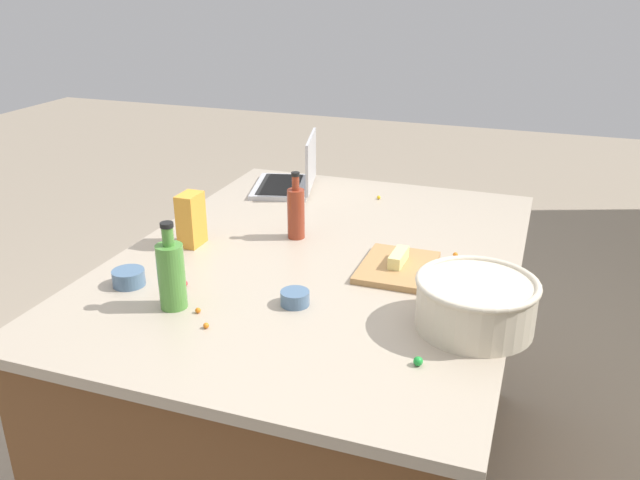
# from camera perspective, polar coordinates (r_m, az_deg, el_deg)

# --- Properties ---
(island_counter) EXTENTS (1.59, 1.18, 0.90)m
(island_counter) POSITION_cam_1_polar(r_m,az_deg,el_deg) (2.24, 0.00, -11.84)
(island_counter) COLOR brown
(island_counter) RESTS_ON ground
(laptop) EXTENTS (0.35, 0.30, 0.22)m
(laptop) POSITION_cam_1_polar(r_m,az_deg,el_deg) (2.62, -2.46, 5.39)
(laptop) COLOR #B7B7BC
(laptop) RESTS_ON island_counter
(mixing_bowl_large) EXTENTS (0.30, 0.30, 0.13)m
(mixing_bowl_large) POSITION_cam_1_polar(r_m,az_deg,el_deg) (1.64, 13.37, -5.29)
(mixing_bowl_large) COLOR beige
(mixing_bowl_large) RESTS_ON island_counter
(bottle_soy) EXTENTS (0.06, 0.06, 0.22)m
(bottle_soy) POSITION_cam_1_polar(r_m,az_deg,el_deg) (2.13, -2.10, 2.46)
(bottle_soy) COLOR maroon
(bottle_soy) RESTS_ON island_counter
(bottle_olive) EXTENTS (0.07, 0.07, 0.24)m
(bottle_olive) POSITION_cam_1_polar(r_m,az_deg,el_deg) (1.72, -12.78, -2.89)
(bottle_olive) COLOR #4C8C38
(bottle_olive) RESTS_ON island_counter
(cutting_board) EXTENTS (0.27, 0.21, 0.02)m
(cutting_board) POSITION_cam_1_polar(r_m,az_deg,el_deg) (1.93, 6.73, -2.37)
(cutting_board) COLOR #AD7F4C
(cutting_board) RESTS_ON island_counter
(butter_stick_left) EXTENTS (0.11, 0.04, 0.04)m
(butter_stick_left) POSITION_cam_1_polar(r_m,az_deg,el_deg) (1.93, 6.83, -1.53)
(butter_stick_left) COLOR #F4E58C
(butter_stick_left) RESTS_ON cutting_board
(ramekin_small) EXTENTS (0.08, 0.08, 0.04)m
(ramekin_small) POSITION_cam_1_polar(r_m,az_deg,el_deg) (1.73, -2.19, -5.05)
(ramekin_small) COLOR slate
(ramekin_small) RESTS_ON island_counter
(ramekin_medium) EXTENTS (0.09, 0.09, 0.04)m
(ramekin_medium) POSITION_cam_1_polar(r_m,az_deg,el_deg) (1.90, -16.28, -3.16)
(ramekin_medium) COLOR slate
(ramekin_medium) RESTS_ON island_counter
(candy_bag) EXTENTS (0.09, 0.06, 0.17)m
(candy_bag) POSITION_cam_1_polar(r_m,az_deg,el_deg) (2.11, -11.13, 1.76)
(candy_bag) COLOR gold
(candy_bag) RESTS_ON island_counter
(candy_0) EXTENTS (0.02, 0.02, 0.02)m
(candy_0) POSITION_cam_1_polar(r_m,az_deg,el_deg) (1.86, -11.69, -3.72)
(candy_0) COLOR red
(candy_0) RESTS_ON island_counter
(candy_1) EXTENTS (0.02, 0.02, 0.02)m
(candy_1) POSITION_cam_1_polar(r_m,az_deg,el_deg) (2.18, -10.43, 0.34)
(candy_1) COLOR blue
(candy_1) RESTS_ON island_counter
(candy_2) EXTENTS (0.01, 0.01, 0.01)m
(candy_2) POSITION_cam_1_polar(r_m,az_deg,el_deg) (1.65, -9.87, -7.33)
(candy_2) COLOR orange
(candy_2) RESTS_ON island_counter
(candy_3) EXTENTS (0.02, 0.02, 0.02)m
(candy_3) POSITION_cam_1_polar(r_m,az_deg,el_deg) (1.50, 8.51, -10.37)
(candy_3) COLOR green
(candy_3) RESTS_ON island_counter
(candy_4) EXTENTS (0.02, 0.02, 0.02)m
(candy_4) POSITION_cam_1_polar(r_m,az_deg,el_deg) (2.05, 11.67, -1.26)
(candy_4) COLOR orange
(candy_4) RESTS_ON island_counter
(candy_5) EXTENTS (0.01, 0.01, 0.01)m
(candy_5) POSITION_cam_1_polar(r_m,az_deg,el_deg) (2.53, 5.13, 3.71)
(candy_5) COLOR yellow
(candy_5) RESTS_ON island_counter
(candy_6) EXTENTS (0.01, 0.01, 0.01)m
(candy_6) POSITION_cam_1_polar(r_m,az_deg,el_deg) (1.72, -10.55, -6.03)
(candy_6) COLOR orange
(candy_6) RESTS_ON island_counter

